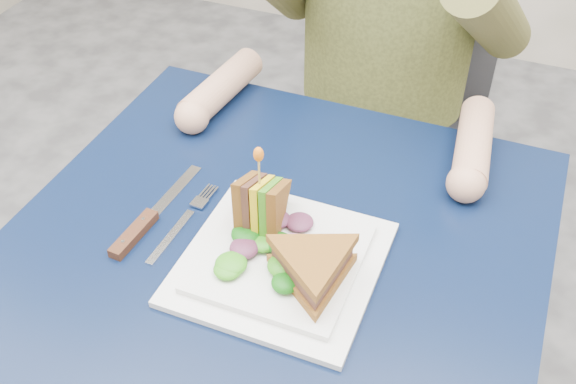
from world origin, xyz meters
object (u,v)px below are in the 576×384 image
at_px(chair, 389,103).
at_px(fork, 181,224).
at_px(knife, 142,225).
at_px(sandwich_flat, 313,267).
at_px(plate, 281,261).
at_px(sandwich_upright, 260,207).
at_px(table, 271,283).

xyz_separation_m(chair, fork, (-0.14, -0.70, 0.19)).
bearing_deg(knife, sandwich_flat, -3.63).
bearing_deg(plate, chair, 92.25).
bearing_deg(plate, fork, 173.64).
bearing_deg(sandwich_upright, table, -36.75).
bearing_deg(knife, table, 11.45).
height_order(fork, knife, knife).
bearing_deg(fork, plate, -6.36).
bearing_deg(chair, knife, -104.24).
bearing_deg(fork, sandwich_flat, -11.17).
bearing_deg(chair, sandwich_flat, -83.63).
xyz_separation_m(table, fork, (-0.14, -0.01, 0.08)).
xyz_separation_m(sandwich_flat, fork, (-0.22, 0.04, -0.04)).
xyz_separation_m(sandwich_flat, sandwich_upright, (-0.10, 0.07, 0.01)).
height_order(chair, knife, chair).
bearing_deg(table, sandwich_upright, 143.25).
bearing_deg(chair, sandwich_upright, -91.74).
distance_m(table, sandwich_flat, 0.16).
xyz_separation_m(chair, sandwich_flat, (0.08, -0.75, 0.23)).
relative_size(table, sandwich_upright, 5.32).
distance_m(table, chair, 0.70).
relative_size(chair, plate, 3.58).
xyz_separation_m(plate, knife, (-0.21, -0.01, -0.00)).
xyz_separation_m(sandwich_flat, knife, (-0.27, 0.02, -0.04)).
bearing_deg(fork, chair, 79.07).
relative_size(plate, fork, 1.45).
relative_size(chair, fork, 5.18).
height_order(sandwich_flat, sandwich_upright, sandwich_upright).
bearing_deg(fork, sandwich_upright, 13.01).
distance_m(table, plate, 0.10).
bearing_deg(fork, table, 4.73).
relative_size(table, sandwich_flat, 3.82).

